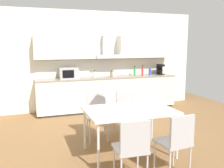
% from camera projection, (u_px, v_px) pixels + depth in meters
% --- Properties ---
extents(ground_plane, '(8.80, 8.38, 0.02)m').
position_uv_depth(ground_plane, '(108.00, 149.00, 4.30)').
color(ground_plane, brown).
extents(wall_back, '(7.04, 0.10, 2.68)m').
position_uv_depth(wall_back, '(75.00, 61.00, 6.74)').
color(wall_back, silver).
rests_on(wall_back, ground_plane).
extents(kitchen_counter, '(3.84, 0.62, 0.91)m').
position_uv_depth(kitchen_counter, '(108.00, 93.00, 6.82)').
color(kitchen_counter, '#333333').
rests_on(kitchen_counter, ground_plane).
extents(backsplash_tile, '(3.82, 0.02, 0.45)m').
position_uv_depth(backsplash_tile, '(105.00, 68.00, 6.98)').
color(backsplash_tile, silver).
rests_on(backsplash_tile, kitchen_counter).
extents(upper_wall_cabinets, '(3.82, 0.40, 0.61)m').
position_uv_depth(upper_wall_cabinets, '(107.00, 47.00, 6.75)').
color(upper_wall_cabinets, silver).
extents(microwave, '(0.48, 0.35, 0.28)m').
position_uv_depth(microwave, '(69.00, 73.00, 6.38)').
color(microwave, '#ADADB2').
rests_on(microwave, kitchen_counter).
extents(coffee_maker, '(0.18, 0.19, 0.30)m').
position_uv_depth(coffee_maker, '(160.00, 69.00, 7.27)').
color(coffee_maker, black).
rests_on(coffee_maker, kitchen_counter).
extents(bottle_white, '(0.07, 0.07, 0.19)m').
position_uv_depth(bottle_white, '(95.00, 74.00, 6.67)').
color(bottle_white, white).
rests_on(bottle_white, kitchen_counter).
extents(bottle_brown, '(0.06, 0.06, 0.18)m').
position_uv_depth(bottle_brown, '(111.00, 74.00, 6.72)').
color(bottle_brown, brown).
rests_on(bottle_brown, kitchen_counter).
extents(bottle_green, '(0.06, 0.06, 0.27)m').
position_uv_depth(bottle_green, '(135.00, 71.00, 7.05)').
color(bottle_green, green).
rests_on(bottle_green, kitchen_counter).
extents(bottle_blue, '(0.08, 0.08, 0.19)m').
position_uv_depth(bottle_blue, '(150.00, 72.00, 7.21)').
color(bottle_blue, blue).
rests_on(bottle_blue, kitchen_counter).
extents(bottle_red, '(0.06, 0.06, 0.30)m').
position_uv_depth(bottle_red, '(142.00, 71.00, 7.03)').
color(bottle_red, red).
rests_on(bottle_red, kitchen_counter).
extents(dining_table, '(1.40, 0.95, 0.75)m').
position_uv_depth(dining_table, '(129.00, 112.00, 4.00)').
color(dining_table, silver).
rests_on(dining_table, ground_plane).
extents(chair_near_left, '(0.43, 0.43, 0.87)m').
position_uv_depth(chair_near_left, '(132.00, 145.00, 3.12)').
color(chair_near_left, '#B2B2B7').
rests_on(chair_near_left, ground_plane).
extents(chair_near_right, '(0.44, 0.44, 0.87)m').
position_uv_depth(chair_near_right, '(177.00, 139.00, 3.33)').
color(chair_near_right, '#B2B2B7').
rests_on(chair_near_right, ground_plane).
extents(chair_far_right, '(0.40, 0.40, 0.87)m').
position_uv_depth(chair_far_right, '(127.00, 108.00, 4.93)').
color(chair_far_right, '#B2B2B7').
rests_on(chair_far_right, ground_plane).
extents(chair_far_left, '(0.44, 0.44, 0.87)m').
position_uv_depth(chair_far_left, '(97.00, 111.00, 4.73)').
color(chair_far_left, '#B2B2B7').
rests_on(chair_far_left, ground_plane).
extents(pendant_lamp, '(0.32, 0.32, 0.22)m').
position_uv_depth(pendant_lamp, '(130.00, 47.00, 3.83)').
color(pendant_lamp, silver).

